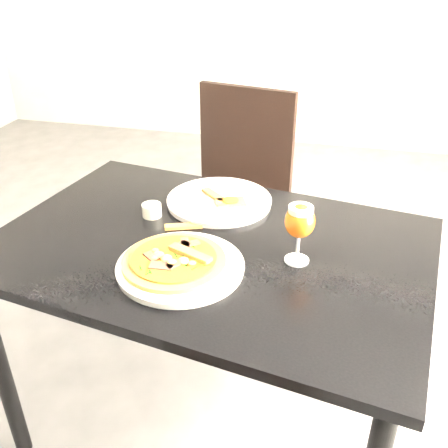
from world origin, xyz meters
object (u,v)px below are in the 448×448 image
(beer_glass, at_px, (300,222))
(pizza, at_px, (174,260))
(dining_table, at_px, (209,268))
(chair_far, at_px, (233,195))

(beer_glass, bearing_deg, pizza, -159.69)
(beer_glass, bearing_deg, dining_table, 171.73)
(dining_table, bearing_deg, beer_glass, 1.07)
(pizza, height_order, beer_glass, beer_glass)
(chair_far, xyz_separation_m, pizza, (0.05, -0.88, 0.24))
(dining_table, xyz_separation_m, pizza, (-0.05, -0.15, 0.12))
(dining_table, bearing_deg, pizza, -99.68)
(chair_far, xyz_separation_m, beer_glass, (0.35, -0.77, 0.33))
(chair_far, bearing_deg, dining_table, -70.73)
(dining_table, relative_size, beer_glass, 7.99)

